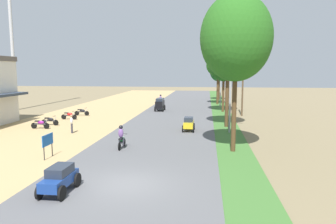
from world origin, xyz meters
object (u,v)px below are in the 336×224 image
pedestrian_on_shoulder (72,123)px  utility_pole_near (243,78)px  streetlamp_mid (221,79)px  motorbike_ahead_second (161,100)px  car_hatchback_yellow (189,123)px  streetlamp_near (231,79)px  car_sedan_blue (60,178)px  parked_motorbike_second (50,120)px  street_signboard (48,141)px  parked_motorbike_third (69,115)px  car_van_black (160,104)px  median_tree_fourth (218,66)px  median_tree_second (228,51)px  motorbike_foreground_rider (121,138)px  median_tree_fifth (219,71)px  parked_motorbike_nearest (40,124)px  median_tree_third (224,60)px  parked_motorbike_fourth (82,111)px  streetlamp_far (217,77)px  median_tree_nearest (236,38)px

pedestrian_on_shoulder → utility_pole_near: size_ratio=0.18×
pedestrian_on_shoulder → utility_pole_near: bearing=39.0°
streetlamp_mid → motorbike_ahead_second: bearing=174.8°
car_hatchback_yellow → streetlamp_near: bearing=-3.6°
utility_pole_near → car_sedan_blue: (-10.67, -25.75, -3.87)m
parked_motorbike_second → pedestrian_on_shoulder: size_ratio=1.11×
streetlamp_near → motorbike_ahead_second: streetlamp_near is taller
street_signboard → motorbike_ahead_second: motorbike_ahead_second is taller
parked_motorbike_third → car_van_black: bearing=44.5°
parked_motorbike_second → car_van_black: size_ratio=0.75×
car_van_black → motorbike_ahead_second: (-0.91, 6.92, -0.17)m
street_signboard → utility_pole_near: (13.98, 20.51, 3.51)m
streetlamp_near → median_tree_fourth: bearing=90.7°
streetlamp_near → median_tree_second: bearing=91.7°
parked_motorbike_second → car_hatchback_yellow: bearing=-5.3°
parked_motorbike_second → motorbike_foreground_rider: size_ratio=1.00×
pedestrian_on_shoulder → median_tree_fifth: median_tree_fifth is taller
streetlamp_mid → car_van_black: 10.75m
parked_motorbike_nearest → median_tree_third: bearing=39.5°
parked_motorbike_second → car_sedan_blue: 18.67m
utility_pole_near → parked_motorbike_fourth: bearing=-172.6°
median_tree_second → streetlamp_mid: 17.44m
parked_motorbike_second → motorbike_foreground_rider: motorbike_foreground_rider is taller
median_tree_fourth → streetlamp_far: 12.60m
parked_motorbike_second → median_tree_fourth: 28.46m
streetlamp_near → car_van_black: bearing=120.5°
parked_motorbike_nearest → median_tree_second: (17.29, 3.30, 6.73)m
utility_pole_near → car_van_black: 11.51m
streetlamp_near → car_van_black: size_ratio=3.37×
parked_motorbike_nearest → motorbike_foreground_rider: (9.53, -6.42, 0.30)m
median_tree_fourth → parked_motorbike_nearest: bearing=-125.6°
median_tree_third → streetlamp_far: median_tree_third is taller
median_tree_third → car_sedan_blue: (-8.56, -28.92, -6.05)m
parked_motorbike_second → median_tree_fourth: bearing=52.1°
street_signboard → median_tree_nearest: median_tree_nearest is taller
median_tree_second → utility_pole_near: median_tree_second is taller
pedestrian_on_shoulder → car_sedan_blue: (5.16, -12.91, -0.22)m
median_tree_fifth → car_sedan_blue: bearing=-100.6°
parked_motorbike_fourth → utility_pole_near: utility_pole_near is taller
median_tree_nearest → motorbike_ahead_second: bearing=108.1°
parked_motorbike_nearest → median_tree_fifth: bearing=60.9°
median_tree_nearest → pedestrian_on_shoulder: bearing=161.3°
median_tree_nearest → median_tree_second: size_ratio=1.10×
median_tree_fifth → motorbike_ahead_second: bearing=-132.4°
median_tree_third → parked_motorbike_second: bearing=-144.4°
car_hatchback_yellow → motorbike_foreground_rider: bearing=-121.1°
median_tree_nearest → streetlamp_near: median_tree_nearest is taller
median_tree_fifth → car_hatchback_yellow: size_ratio=3.58×
street_signboard → motorbike_ahead_second: bearing=85.2°
median_tree_fifth → street_signboard: bearing=-106.3°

